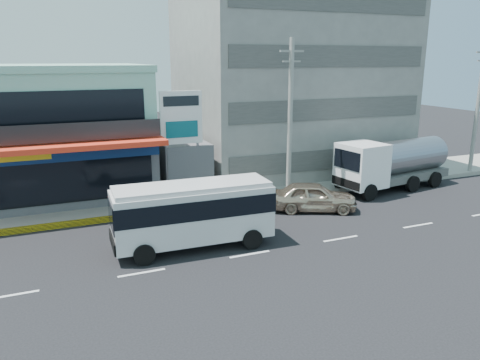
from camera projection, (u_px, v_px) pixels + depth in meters
name	position (u px, v px, depth m)	size (l,w,h in m)	color
ground	(250.00, 254.00, 21.61)	(120.00, 120.00, 0.00)	black
sidewalk	(260.00, 189.00, 31.92)	(70.00, 5.00, 0.30)	gray
shop_building	(49.00, 135.00, 30.05)	(12.40, 11.70, 8.00)	#48484E
concrete_building	(289.00, 81.00, 36.96)	(16.00, 12.00, 14.00)	gray
gap_structure	(179.00, 165.00, 31.87)	(3.00, 6.00, 3.50)	#48484E
satellite_dish	(182.00, 140.00, 30.52)	(1.50, 1.50, 0.15)	slate
billboard	(181.00, 124.00, 28.38)	(2.60, 0.18, 6.90)	gray
utility_pole_near	(290.00, 118.00, 29.15)	(1.60, 0.30, 10.00)	#999993
utility_pole_far	(478.00, 108.00, 35.13)	(1.60, 0.30, 10.00)	#999993
minibus	(193.00, 210.00, 21.98)	(7.57, 2.84, 3.14)	silver
sedan	(313.00, 196.00, 27.63)	(2.03, 5.06, 1.72)	#C0AC93
tanker_truck	(390.00, 163.00, 31.88)	(9.01, 3.85, 3.44)	white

